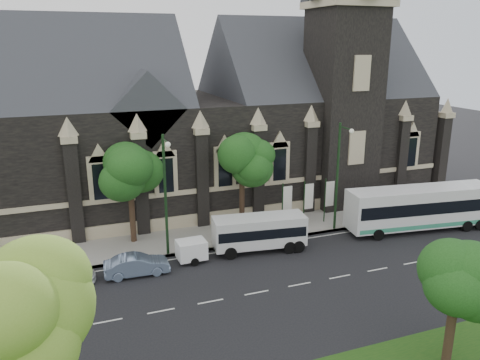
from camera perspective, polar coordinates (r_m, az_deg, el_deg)
name	(u,v)px	position (r m, az deg, el deg)	size (l,w,h in m)	color
ground	(257,293)	(30.38, 2.00, -13.39)	(160.00, 160.00, 0.00)	black
sidewalk	(211,236)	(38.40, -3.45, -6.72)	(80.00, 5.00, 0.15)	#9B958D
museum	(232,116)	(46.31, -0.95, 7.68)	(40.00, 17.70, 29.90)	black
tree_park_near	(34,308)	(17.87, -23.50, -13.92)	(4.42, 4.42, 8.56)	black
tree_park_east	(458,275)	(24.56, 24.68, -10.37)	(3.40, 3.40, 6.28)	black
tree_walk_right	(244,160)	(38.68, 0.42, 2.44)	(4.08, 4.08, 7.80)	black
tree_walk_left	(132,171)	(36.55, -12.88, 1.08)	(3.91, 3.91, 7.64)	black
street_lamp_near	(339,171)	(38.69, 11.80, 1.02)	(0.36, 1.88, 9.00)	#163217
street_lamp_mid	(166,190)	(33.57, -8.91, -1.14)	(0.36, 1.88, 9.00)	#163217
banner_flag_left	(286,202)	(39.31, 5.50, -2.62)	(0.90, 0.10, 4.00)	#163217
banner_flag_center	(307,199)	(40.20, 8.07, -2.28)	(0.90, 0.10, 4.00)	#163217
banner_flag_right	(328,196)	(41.16, 10.52, -1.96)	(0.90, 0.10, 4.00)	#163217
tour_coach	(420,207)	(41.85, 20.80, -3.07)	(12.60, 4.18, 3.61)	silver
shuttle_bus	(260,231)	(35.49, 2.37, -6.12)	(7.08, 3.20, 2.65)	silver
box_trailer	(192,250)	(34.11, -5.84, -8.34)	(2.94, 1.73, 1.56)	white
sedan	(137,265)	(32.91, -12.30, -9.94)	(1.50, 4.29, 1.41)	#758AA9
car_far_white	(56,277)	(32.89, -21.24, -10.76)	(1.97, 4.84, 1.40)	white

